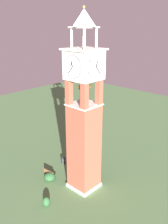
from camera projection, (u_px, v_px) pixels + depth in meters
The scene contains 8 objects.
ground at pixel (84, 186), 27.65m from camera, with size 80.00×80.00×0.00m, color #517547.
clock_tower at pixel (84, 120), 25.02m from camera, with size 3.21×3.21×18.39m.
park_bench at pixel (50, 173), 29.04m from camera, with size 0.56×1.63×0.95m.
lamp_post at pixel (94, 142), 31.89m from camera, with size 0.36×0.36×3.89m.
trash_bin at pixel (63, 160), 31.94m from camera, with size 0.52×0.52×0.80m, color #2D2D33.
shrub_near_entry at pixel (46, 202), 24.44m from camera, with size 0.73×0.73×1.00m, color #28562D.
shrub_left_of_tower at pixel (50, 177), 28.45m from camera, with size 1.26×1.26×0.95m, color #28562D.
shrub_behind_bench at pixel (93, 171), 29.36m from camera, with size 0.71×0.71×1.07m, color #28562D.
Camera 1 is at (16.92, 15.98, 17.00)m, focal length 40.17 mm.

